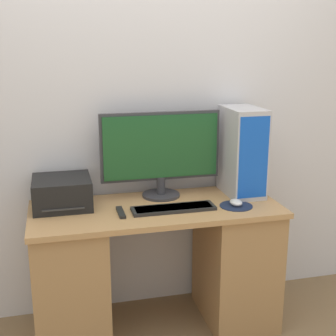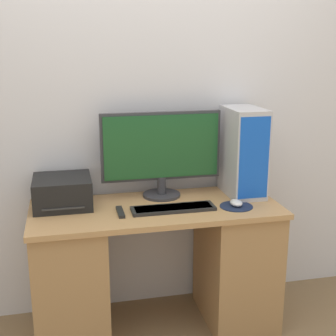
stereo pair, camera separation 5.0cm
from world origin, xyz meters
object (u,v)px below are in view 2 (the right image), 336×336
object	(u,v)px
monitor	(161,150)
keyboard	(173,208)
remote_control	(120,212)
computer_tower	(243,152)
mouse	(236,203)
printer	(63,192)

from	to	relation	value
monitor	keyboard	size ratio (longest dim) A/B	1.53
monitor	remote_control	size ratio (longest dim) A/B	4.39
computer_tower	remote_control	size ratio (longest dim) A/B	3.24
mouse	keyboard	bearing A→B (deg)	176.99
monitor	keyboard	world-z (taller)	monitor
mouse	monitor	bearing A→B (deg)	143.83
keyboard	remote_control	world-z (taller)	keyboard
mouse	printer	size ratio (longest dim) A/B	0.29
monitor	computer_tower	distance (m)	0.48
computer_tower	remote_control	world-z (taller)	computer_tower
monitor	computer_tower	world-z (taller)	computer_tower
mouse	remote_control	distance (m)	0.64
monitor	printer	bearing A→B (deg)	-175.31
keyboard	computer_tower	size ratio (longest dim) A/B	0.88
keyboard	remote_control	distance (m)	0.29
keyboard	computer_tower	bearing A→B (deg)	21.42
mouse	remote_control	xyz separation A→B (m)	(-0.64, 0.03, -0.01)
mouse	printer	world-z (taller)	printer
keyboard	remote_control	bearing A→B (deg)	177.86
computer_tower	keyboard	bearing A→B (deg)	-158.58
mouse	computer_tower	world-z (taller)	computer_tower
monitor	printer	size ratio (longest dim) A/B	2.23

